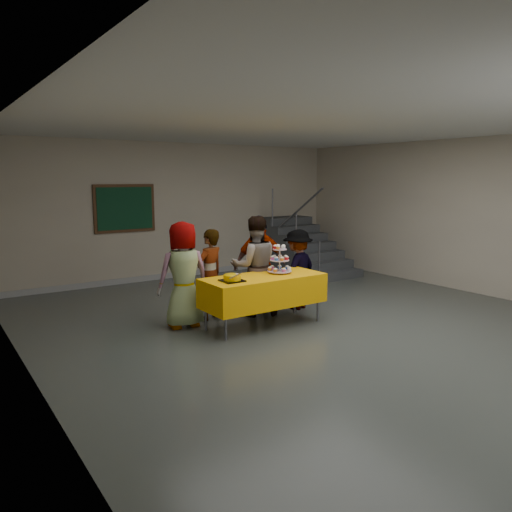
# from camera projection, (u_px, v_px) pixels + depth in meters

# --- Properties ---
(room_shell) EXTENTS (10.00, 10.04, 3.02)m
(room_shell) POSITION_uv_depth(u_px,v_px,m) (336.00, 185.00, 7.02)
(room_shell) COLOR #4C514C
(room_shell) RESTS_ON ground
(bake_table) EXTENTS (1.88, 0.78, 0.77)m
(bake_table) POSITION_uv_depth(u_px,v_px,m) (263.00, 290.00, 7.53)
(bake_table) COLOR #595960
(bake_table) RESTS_ON ground
(cupcake_stand) EXTENTS (0.38, 0.38, 0.44)m
(cupcake_stand) POSITION_uv_depth(u_px,v_px,m) (280.00, 261.00, 7.72)
(cupcake_stand) COLOR silver
(cupcake_stand) RESTS_ON bake_table
(bear_cake) EXTENTS (0.32, 0.36, 0.12)m
(bear_cake) POSITION_uv_depth(u_px,v_px,m) (232.00, 277.00, 7.11)
(bear_cake) COLOR black
(bear_cake) RESTS_ON bake_table
(schoolchild_a) EXTENTS (0.83, 0.58, 1.60)m
(schoolchild_a) POSITION_uv_depth(u_px,v_px,m) (183.00, 275.00, 7.44)
(schoolchild_a) COLOR slate
(schoolchild_a) RESTS_ON ground
(schoolchild_b) EXTENTS (0.61, 0.49, 1.44)m
(schoolchild_b) POSITION_uv_depth(u_px,v_px,m) (210.00, 274.00, 7.88)
(schoolchild_b) COLOR slate
(schoolchild_b) RESTS_ON ground
(schoolchild_c) EXTENTS (0.96, 0.86, 1.63)m
(schoolchild_c) POSITION_uv_depth(u_px,v_px,m) (255.00, 266.00, 8.09)
(schoolchild_c) COLOR slate
(schoolchild_c) RESTS_ON ground
(schoolchild_d) EXTENTS (0.99, 0.50, 1.62)m
(schoolchild_d) POSITION_uv_depth(u_px,v_px,m) (260.00, 264.00, 8.28)
(schoolchild_d) COLOR slate
(schoolchild_d) RESTS_ON ground
(schoolchild_e) EXTENTS (1.00, 0.75, 1.37)m
(schoolchild_e) POSITION_uv_depth(u_px,v_px,m) (298.00, 269.00, 8.52)
(schoolchild_e) COLOR slate
(schoolchild_e) RESTS_ON ground
(staircase) EXTENTS (1.30, 2.40, 2.04)m
(staircase) POSITION_uv_depth(u_px,v_px,m) (299.00, 250.00, 12.13)
(staircase) COLOR #424447
(staircase) RESTS_ON ground
(noticeboard) EXTENTS (1.30, 0.05, 1.00)m
(noticeboard) POSITION_uv_depth(u_px,v_px,m) (125.00, 208.00, 10.41)
(noticeboard) COLOR #472B16
(noticeboard) RESTS_ON ground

